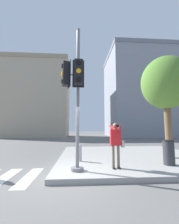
{
  "coord_description": "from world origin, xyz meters",
  "views": [
    {
      "loc": [
        0.5,
        -5.21,
        1.69
      ],
      "look_at": [
        0.93,
        0.8,
        2.36
      ],
      "focal_mm": 24.0,
      "sensor_mm": 36.0,
      "label": 1
    }
  ],
  "objects_px": {
    "street_tree": "(166,84)",
    "fire_hydrant": "(80,153)",
    "trash_bin": "(169,152)",
    "traffic_signal_pole": "(75,85)",
    "person_photographer": "(116,141)"
  },
  "relations": [
    {
      "from": "traffic_signal_pole",
      "to": "fire_hydrant",
      "type": "distance_m",
      "value": 3.19
    },
    {
      "from": "traffic_signal_pole",
      "to": "street_tree",
      "type": "height_order",
      "value": "traffic_signal_pole"
    },
    {
      "from": "trash_bin",
      "to": "street_tree",
      "type": "bearing_deg",
      "value": 57.06
    },
    {
      "from": "street_tree",
      "to": "trash_bin",
      "type": "relative_size",
      "value": 5.32
    },
    {
      "from": "person_photographer",
      "to": "street_tree",
      "type": "xyz_separation_m",
      "value": [
        3.32,
        1.88,
        2.94
      ]
    },
    {
      "from": "fire_hydrant",
      "to": "trash_bin",
      "type": "xyz_separation_m",
      "value": [
        3.72,
        -0.97,
        0.13
      ]
    },
    {
      "from": "person_photographer",
      "to": "street_tree",
      "type": "height_order",
      "value": "street_tree"
    },
    {
      "from": "traffic_signal_pole",
      "to": "trash_bin",
      "type": "height_order",
      "value": "traffic_signal_pole"
    },
    {
      "from": "trash_bin",
      "to": "fire_hydrant",
      "type": "bearing_deg",
      "value": 165.42
    },
    {
      "from": "street_tree",
      "to": "fire_hydrant",
      "type": "distance_m",
      "value": 5.95
    },
    {
      "from": "traffic_signal_pole",
      "to": "fire_hydrant",
      "type": "height_order",
      "value": "traffic_signal_pole"
    },
    {
      "from": "traffic_signal_pole",
      "to": "fire_hydrant",
      "type": "relative_size",
      "value": 7.11
    },
    {
      "from": "street_tree",
      "to": "person_photographer",
      "type": "bearing_deg",
      "value": -150.43
    },
    {
      "from": "person_photographer",
      "to": "trash_bin",
      "type": "bearing_deg",
      "value": 8.72
    },
    {
      "from": "traffic_signal_pole",
      "to": "street_tree",
      "type": "xyz_separation_m",
      "value": [
        4.91,
        2.14,
        0.83
      ]
    }
  ]
}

